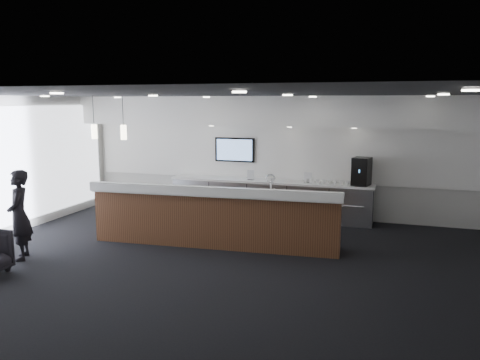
% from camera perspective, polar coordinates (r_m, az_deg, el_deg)
% --- Properties ---
extents(ground, '(10.00, 10.00, 0.00)m').
position_cam_1_polar(ground, '(8.45, -2.63, -10.31)').
color(ground, black).
rests_on(ground, ground).
extents(ceiling, '(10.00, 8.00, 0.02)m').
position_cam_1_polar(ceiling, '(7.96, -2.80, 10.48)').
color(ceiling, black).
rests_on(ceiling, back_wall).
extents(back_wall, '(10.00, 0.02, 3.00)m').
position_cam_1_polar(back_wall, '(11.86, 4.09, 2.87)').
color(back_wall, silver).
rests_on(back_wall, ground).
extents(soffit_bulkhead, '(10.00, 0.90, 0.70)m').
position_cam_1_polar(soffit_bulkhead, '(11.35, 3.61, 8.40)').
color(soffit_bulkhead, white).
rests_on(soffit_bulkhead, back_wall).
extents(alcove_panel, '(9.80, 0.06, 1.40)m').
position_cam_1_polar(alcove_panel, '(11.82, 4.06, 3.34)').
color(alcove_panel, white).
rests_on(alcove_panel, back_wall).
extents(back_credenza, '(5.06, 0.66, 0.95)m').
position_cam_1_polar(back_credenza, '(11.68, 3.61, -2.31)').
color(back_credenza, '#919399').
rests_on(back_credenza, ground).
extents(wall_tv, '(1.05, 0.08, 0.62)m').
position_cam_1_polar(wall_tv, '(12.03, -0.65, 3.71)').
color(wall_tv, black).
rests_on(wall_tv, back_wall).
extents(pendant_left, '(0.12, 0.12, 0.30)m').
position_cam_1_polar(pendant_left, '(9.77, -14.42, 5.60)').
color(pendant_left, '#FFF1C6').
rests_on(pendant_left, ceiling).
extents(pendant_right, '(0.12, 0.12, 0.30)m').
position_cam_1_polar(pendant_right, '(10.16, -17.78, 5.59)').
color(pendant_right, '#FFF1C6').
rests_on(pendant_right, ceiling).
extents(ceiling_can_lights, '(7.00, 5.00, 0.02)m').
position_cam_1_polar(ceiling_can_lights, '(7.95, -2.80, 10.26)').
color(ceiling_can_lights, silver).
rests_on(ceiling_can_lights, ceiling).
extents(service_counter, '(5.09, 1.20, 1.49)m').
position_cam_1_polar(service_counter, '(9.46, -3.06, -4.51)').
color(service_counter, '#502D1A').
rests_on(service_counter, ground).
extents(coffee_machine, '(0.46, 0.54, 0.65)m').
position_cam_1_polar(coffee_machine, '(11.18, 14.60, 1.01)').
color(coffee_machine, black).
rests_on(coffee_machine, back_credenza).
extents(info_sign_left, '(0.18, 0.03, 0.25)m').
position_cam_1_polar(info_sign_left, '(11.62, 1.31, 0.63)').
color(info_sign_left, silver).
rests_on(info_sign_left, back_credenza).
extents(info_sign_right, '(0.19, 0.06, 0.25)m').
position_cam_1_polar(info_sign_right, '(11.31, 8.28, 0.30)').
color(info_sign_right, silver).
rests_on(info_sign_right, back_credenza).
extents(lounge_guest, '(0.66, 0.72, 1.66)m').
position_cam_1_polar(lounge_guest, '(9.45, -25.31, -3.87)').
color(lounge_guest, black).
rests_on(lounge_guest, ground).
extents(cup_0, '(0.11, 0.11, 0.10)m').
position_cam_1_polar(cup_0, '(11.20, 13.00, -0.33)').
color(cup_0, white).
rests_on(cup_0, back_credenza).
extents(cup_1, '(0.15, 0.15, 0.10)m').
position_cam_1_polar(cup_1, '(11.21, 12.29, -0.29)').
color(cup_1, white).
rests_on(cup_1, back_credenza).
extents(cup_2, '(0.13, 0.13, 0.10)m').
position_cam_1_polar(cup_2, '(11.22, 11.58, -0.25)').
color(cup_2, white).
rests_on(cup_2, back_credenza).
extents(cup_3, '(0.14, 0.14, 0.10)m').
position_cam_1_polar(cup_3, '(11.24, 10.87, -0.22)').
color(cup_3, white).
rests_on(cup_3, back_credenza).
extents(cup_4, '(0.15, 0.15, 0.10)m').
position_cam_1_polar(cup_4, '(11.25, 10.16, -0.18)').
color(cup_4, white).
rests_on(cup_4, back_credenza).
extents(cup_5, '(0.12, 0.12, 0.10)m').
position_cam_1_polar(cup_5, '(11.27, 9.46, -0.14)').
color(cup_5, white).
rests_on(cup_5, back_credenza).
extents(cup_6, '(0.15, 0.15, 0.10)m').
position_cam_1_polar(cup_6, '(11.29, 8.75, -0.11)').
color(cup_6, white).
rests_on(cup_6, back_credenza).
extents(cup_7, '(0.13, 0.13, 0.10)m').
position_cam_1_polar(cup_7, '(11.32, 8.05, -0.07)').
color(cup_7, white).
rests_on(cup_7, back_credenza).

